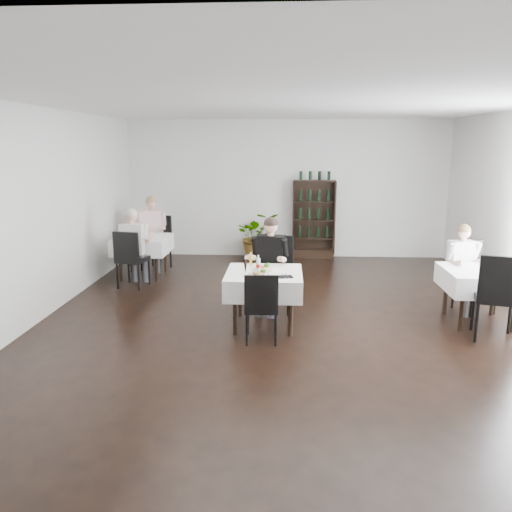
{
  "coord_description": "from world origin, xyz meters",
  "views": [
    {
      "loc": [
        -0.02,
        -6.57,
        2.47
      ],
      "look_at": [
        -0.42,
        0.2,
        0.95
      ],
      "focal_mm": 35.0,
      "sensor_mm": 36.0,
      "label": 1
    }
  ],
  "objects_px": {
    "main_table": "(264,283)",
    "potted_tree": "(258,235)",
    "wine_shelf": "(314,220)",
    "diner_main": "(269,258)"
  },
  "relations": [
    {
      "from": "main_table",
      "to": "potted_tree",
      "type": "height_order",
      "value": "potted_tree"
    },
    {
      "from": "wine_shelf",
      "to": "main_table",
      "type": "height_order",
      "value": "wine_shelf"
    },
    {
      "from": "potted_tree",
      "to": "diner_main",
      "type": "relative_size",
      "value": 0.73
    },
    {
      "from": "wine_shelf",
      "to": "diner_main",
      "type": "distance_m",
      "value": 3.79
    },
    {
      "from": "wine_shelf",
      "to": "potted_tree",
      "type": "xyz_separation_m",
      "value": [
        -1.21,
        -0.16,
        -0.33
      ]
    },
    {
      "from": "main_table",
      "to": "potted_tree",
      "type": "distance_m",
      "value": 4.17
    },
    {
      "from": "main_table",
      "to": "diner_main",
      "type": "height_order",
      "value": "diner_main"
    },
    {
      "from": "wine_shelf",
      "to": "diner_main",
      "type": "height_order",
      "value": "wine_shelf"
    },
    {
      "from": "main_table",
      "to": "potted_tree",
      "type": "bearing_deg",
      "value": 94.34
    },
    {
      "from": "wine_shelf",
      "to": "diner_main",
      "type": "xyz_separation_m",
      "value": [
        -0.85,
        -3.7,
        -0.02
      ]
    }
  ]
}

